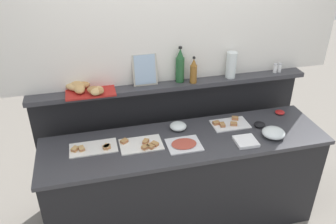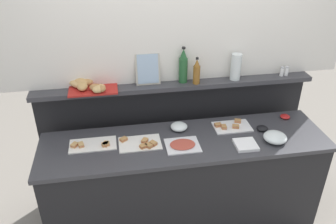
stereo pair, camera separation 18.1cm
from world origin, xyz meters
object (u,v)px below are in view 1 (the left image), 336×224
(cold_cuts_platter, at_px, (184,144))
(water_carafe, at_px, (231,65))
(glass_bowl_large, at_px, (273,133))
(sandwich_platter_side, at_px, (93,148))
(vinegar_bottle_amber, at_px, (194,71))
(glass_bowl_medium, at_px, (178,126))
(pepper_shaker, at_px, (280,68))
(condiment_bowl_cream, at_px, (260,125))
(salt_shaker, at_px, (275,68))
(sandwich_platter_front, at_px, (229,124))
(framed_picture, at_px, (145,69))
(sandwich_platter_rear, at_px, (142,144))
(bread_basket, at_px, (86,89))
(condiment_bowl_dark, at_px, (280,112))
(wine_bottle_green, at_px, (180,66))
(napkin_stack, at_px, (246,141))

(cold_cuts_platter, xyz_separation_m, water_carafe, (0.57, 0.48, 0.43))
(glass_bowl_large, bearing_deg, sandwich_platter_side, 172.84)
(vinegar_bottle_amber, bearing_deg, water_carafe, 4.42)
(glass_bowl_medium, relative_size, pepper_shaker, 1.64)
(cold_cuts_platter, distance_m, pepper_shaker, 1.21)
(condiment_bowl_cream, height_order, salt_shaker, salt_shaker)
(glass_bowl_medium, distance_m, vinegar_bottle_amber, 0.49)
(sandwich_platter_front, height_order, framed_picture, framed_picture)
(framed_picture, bearing_deg, sandwich_platter_rear, -105.42)
(sandwich_platter_front, relative_size, vinegar_bottle_amber, 1.35)
(sandwich_platter_rear, distance_m, bread_basket, 0.65)
(glass_bowl_medium, distance_m, condiment_bowl_cream, 0.71)
(sandwich_platter_side, distance_m, pepper_shaker, 1.82)
(sandwich_platter_front, xyz_separation_m, framed_picture, (-0.67, 0.32, 0.45))
(condiment_bowl_cream, relative_size, framed_picture, 0.35)
(condiment_bowl_dark, relative_size, wine_bottle_green, 0.28)
(glass_bowl_medium, relative_size, bread_basket, 0.34)
(napkin_stack, bearing_deg, glass_bowl_medium, 145.17)
(sandwich_platter_rear, relative_size, sandwich_platter_side, 0.91)
(napkin_stack, bearing_deg, vinegar_bottle_amber, 117.65)
(sandwich_platter_rear, distance_m, condiment_bowl_dark, 1.33)
(glass_bowl_large, height_order, water_carafe, water_carafe)
(sandwich_platter_rear, height_order, cold_cuts_platter, sandwich_platter_rear)
(napkin_stack, bearing_deg, pepper_shaker, 45.38)
(sandwich_platter_rear, relative_size, glass_bowl_large, 1.79)
(salt_shaker, height_order, framed_picture, framed_picture)
(bread_basket, bearing_deg, sandwich_platter_side, -89.65)
(wine_bottle_green, height_order, bread_basket, wine_bottle_green)
(vinegar_bottle_amber, xyz_separation_m, water_carafe, (0.36, 0.03, 0.01))
(cold_cuts_platter, height_order, napkin_stack, napkin_stack)
(glass_bowl_medium, bearing_deg, condiment_bowl_cream, -10.37)
(cold_cuts_platter, bearing_deg, napkin_stack, -9.72)
(cold_cuts_platter, bearing_deg, glass_bowl_medium, 85.48)
(glass_bowl_large, bearing_deg, sandwich_platter_rear, 172.72)
(sandwich_platter_front, distance_m, condiment_bowl_dark, 0.53)
(condiment_bowl_cream, distance_m, condiment_bowl_dark, 0.32)
(sandwich_platter_front, bearing_deg, framed_picture, 154.59)
(condiment_bowl_cream, height_order, pepper_shaker, pepper_shaker)
(water_carafe, bearing_deg, bread_basket, -179.72)
(wine_bottle_green, relative_size, bread_basket, 0.75)
(glass_bowl_large, bearing_deg, water_carafe, 108.53)
(sandwich_platter_side, xyz_separation_m, pepper_shaker, (1.75, 0.36, 0.35))
(wine_bottle_green, bearing_deg, cold_cuts_platter, -101.34)
(condiment_bowl_cream, distance_m, bread_basket, 1.50)
(salt_shaker, height_order, water_carafe, water_carafe)
(vinegar_bottle_amber, height_order, wine_bottle_green, wine_bottle_green)
(sandwich_platter_rear, bearing_deg, salt_shaker, 16.89)
(glass_bowl_medium, height_order, framed_picture, framed_picture)
(sandwich_platter_side, xyz_separation_m, glass_bowl_large, (1.45, -0.18, 0.02))
(cold_cuts_platter, xyz_separation_m, glass_bowl_medium, (0.02, 0.24, 0.02))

